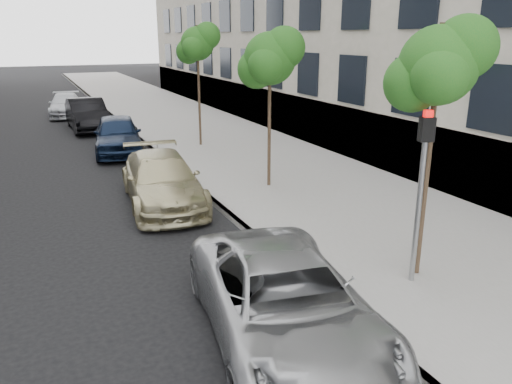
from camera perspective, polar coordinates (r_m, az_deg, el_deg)
ground at (r=7.60m, az=6.62°, el=-19.22°), size 160.00×160.00×0.00m
sidewalk at (r=30.45m, az=-10.13°, el=8.82°), size 6.40×72.00×0.14m
curb at (r=29.82m, az=-15.99°, el=8.24°), size 0.15×72.00×0.14m
tree_near at (r=9.32m, az=20.22°, el=13.40°), size 1.70×1.50×4.74m
tree_mid at (r=14.69m, az=1.68°, el=15.01°), size 1.81×1.61×4.65m
tree_far at (r=20.70m, az=-6.65°, el=16.49°), size 1.68×1.48×4.89m
signal_pole at (r=9.25m, az=18.40°, el=1.52°), size 0.28×0.24×3.18m
minivan at (r=7.70m, az=3.32°, el=-12.46°), size 3.08×5.28×1.38m
suv at (r=14.06m, az=-10.68°, el=1.35°), size 2.40×4.94×1.38m
sedan_blue at (r=20.68m, az=-15.52°, el=6.35°), size 2.39×4.62×1.50m
sedan_black at (r=26.36m, az=-18.73°, el=8.39°), size 1.75×4.71×1.54m
sedan_rear at (r=31.40m, az=-20.90°, el=9.26°), size 2.27×4.57×1.28m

